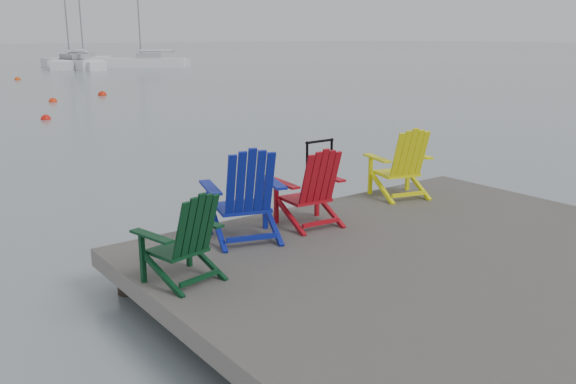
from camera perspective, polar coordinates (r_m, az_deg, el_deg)
ground at (r=7.00m, az=14.29°, el=-9.60°), size 400.00×400.00×0.00m
dock at (r=6.87m, az=14.47°, el=-6.95°), size 6.00×5.00×1.40m
handrail at (r=8.49m, az=2.95°, el=2.51°), size 0.48×0.04×0.90m
chair_green at (r=5.86m, az=-9.65°, el=-4.17°), size 0.81×0.76×0.90m
chair_blue at (r=6.92m, az=-4.03°, el=-0.18°), size 1.04×0.99×1.10m
chair_red at (r=7.46m, az=2.19°, el=0.46°), size 0.83×0.78×0.98m
chair_yellow at (r=8.93m, az=10.61°, el=2.71°), size 0.95×0.90×1.02m
sailboat_near at (r=55.15m, az=-19.51°, el=11.19°), size 3.10×8.02×10.87m
sailboat_mid at (r=57.85m, az=-18.69°, el=11.37°), size 7.89×9.76×13.68m
sailboat_far at (r=55.59m, az=-13.17°, el=11.65°), size 6.68×5.15×9.59m
buoy_a at (r=22.43m, az=-21.71°, el=6.33°), size 0.34×0.34×0.34m
buoy_b at (r=28.25m, az=-21.13°, el=7.88°), size 0.35×0.35×0.35m
buoy_c at (r=30.52m, az=-16.98°, el=8.64°), size 0.41×0.41×0.41m
buoy_d at (r=42.88m, az=-23.97°, el=9.56°), size 0.39×0.39×0.39m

